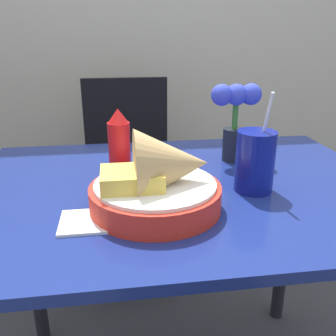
{
  "coord_description": "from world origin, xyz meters",
  "views": [
    {
      "loc": [
        -0.16,
        -0.87,
        1.15
      ],
      "look_at": [
        -0.04,
        -0.04,
        0.83
      ],
      "focal_mm": 40.0,
      "sensor_mm": 36.0,
      "label": 1
    }
  ],
  "objects_px": {
    "ketchup_bottle": "(119,144)",
    "flower_vase": "(235,114)",
    "food_basket": "(161,182)",
    "drink_cup": "(255,163)",
    "chair_far_window": "(128,162)"
  },
  "relations": [
    {
      "from": "drink_cup",
      "to": "flower_vase",
      "type": "bearing_deg",
      "value": 85.25
    },
    {
      "from": "ketchup_bottle",
      "to": "drink_cup",
      "type": "bearing_deg",
      "value": -24.2
    },
    {
      "from": "ketchup_bottle",
      "to": "drink_cup",
      "type": "xyz_separation_m",
      "value": [
        0.32,
        -0.14,
        -0.02
      ]
    },
    {
      "from": "ketchup_bottle",
      "to": "drink_cup",
      "type": "distance_m",
      "value": 0.35
    },
    {
      "from": "food_basket",
      "to": "flower_vase",
      "type": "distance_m",
      "value": 0.39
    },
    {
      "from": "food_basket",
      "to": "drink_cup",
      "type": "bearing_deg",
      "value": 15.52
    },
    {
      "from": "ketchup_bottle",
      "to": "flower_vase",
      "type": "height_order",
      "value": "flower_vase"
    },
    {
      "from": "flower_vase",
      "to": "drink_cup",
      "type": "bearing_deg",
      "value": -94.75
    },
    {
      "from": "drink_cup",
      "to": "flower_vase",
      "type": "distance_m",
      "value": 0.24
    },
    {
      "from": "chair_far_window",
      "to": "drink_cup",
      "type": "xyz_separation_m",
      "value": [
        0.28,
        -0.89,
        0.3
      ]
    },
    {
      "from": "ketchup_bottle",
      "to": "flower_vase",
      "type": "relative_size",
      "value": 0.8
    },
    {
      "from": "drink_cup",
      "to": "flower_vase",
      "type": "xyz_separation_m",
      "value": [
        0.02,
        0.22,
        0.07
      ]
    },
    {
      "from": "chair_far_window",
      "to": "food_basket",
      "type": "distance_m",
      "value": 1.0
    },
    {
      "from": "food_basket",
      "to": "drink_cup",
      "type": "height_order",
      "value": "drink_cup"
    },
    {
      "from": "chair_far_window",
      "to": "drink_cup",
      "type": "relative_size",
      "value": 3.82
    }
  ]
}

